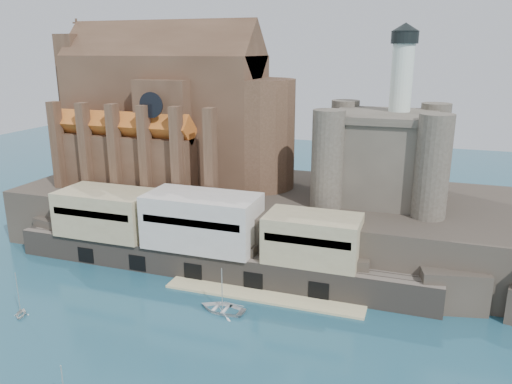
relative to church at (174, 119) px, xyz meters
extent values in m
plane|color=navy|center=(24.13, -41.85, -22.13)|extent=(300.00, 300.00, 0.00)
cube|color=#2B2620|center=(24.13, -1.85, -17.13)|extent=(100.00, 34.00, 10.00)
cube|color=#2B2620|center=(-13.87, -18.35, -19.13)|extent=(9.00, 5.00, 6.00)
cube|color=#2B2620|center=(2.13, -18.35, -19.13)|extent=(9.00, 5.00, 6.00)
cube|color=#2B2620|center=(19.13, -18.35, -19.13)|extent=(9.00, 5.00, 6.00)
cube|color=#2B2620|center=(36.13, -18.35, -19.13)|extent=(9.00, 5.00, 6.00)
cube|color=#2B2620|center=(52.13, -18.35, -19.13)|extent=(9.00, 5.00, 6.00)
cube|color=#5F564C|center=(16.13, -19.35, -19.88)|extent=(70.00, 6.00, 4.50)
cube|color=#D1C38B|center=(26.13, -23.85, -21.98)|extent=(30.00, 4.00, 0.40)
cube|color=black|center=(-5.87, -22.25, -20.53)|extent=(3.00, 0.40, 2.60)
cube|color=black|center=(4.13, -22.25, -20.53)|extent=(3.00, 0.40, 2.60)
cube|color=black|center=(14.13, -22.25, -20.53)|extent=(3.00, 0.40, 2.60)
cube|color=black|center=(24.13, -22.25, -20.53)|extent=(3.00, 0.40, 2.60)
cube|color=black|center=(34.13, -22.25, -20.53)|extent=(3.00, 0.40, 2.60)
cube|color=tan|center=(-3.87, -18.35, -13.88)|extent=(16.00, 9.00, 7.50)
cube|color=beige|center=(14.13, -18.35, -13.38)|extent=(18.00, 9.00, 8.50)
cube|color=tan|center=(32.13, -18.35, -14.13)|extent=(14.00, 8.00, 7.00)
cube|color=#473021|center=(-1.87, 0.15, -0.13)|extent=(38.00, 14.00, 24.00)
cube|color=#473021|center=(-1.87, 0.15, 11.87)|extent=(38.00, 13.01, 13.01)
cylinder|color=#473021|center=(17.13, 0.15, -2.13)|extent=(14.00, 14.00, 20.00)
cube|color=#473021|center=(2.13, 0.15, -2.13)|extent=(10.00, 20.00, 20.00)
cube|color=#473021|center=(-5.87, -9.35, -7.13)|extent=(28.00, 5.00, 10.00)
cube|color=#473021|center=(-5.87, 9.65, -7.13)|extent=(28.00, 5.00, 10.00)
cube|color=#B55A1F|center=(-5.87, -9.35, -0.53)|extent=(28.00, 5.66, 5.66)
cube|color=#B55A1F|center=(-5.87, 9.65, -0.53)|extent=(28.00, 5.66, 5.66)
cube|color=#473021|center=(-20.87, 0.15, 1.87)|extent=(4.00, 10.00, 28.00)
cylinder|color=black|center=(2.13, -11.90, 3.87)|extent=(4.40, 0.30, 4.40)
cube|color=#473021|center=(-17.87, -12.35, -4.13)|extent=(1.60, 2.20, 16.00)
cube|color=#473021|center=(-11.67, -12.35, -4.13)|extent=(1.60, 2.20, 16.00)
cube|color=#473021|center=(-5.47, -12.35, -4.13)|extent=(1.60, 2.20, 16.00)
cube|color=#473021|center=(0.73, -12.35, -4.13)|extent=(1.60, 2.20, 16.00)
cube|color=#473021|center=(6.93, -12.35, -4.13)|extent=(1.60, 2.20, 16.00)
cube|color=#473021|center=(13.13, -12.35, -4.13)|extent=(1.60, 2.20, 16.00)
cube|color=#4B453B|center=(40.13, -0.85, -5.13)|extent=(16.00, 16.00, 14.00)
cube|color=#4B453B|center=(40.13, -0.85, 2.27)|extent=(17.00, 17.00, 1.20)
cylinder|color=#4B453B|center=(32.13, -8.85, -4.13)|extent=(5.20, 5.20, 16.00)
cylinder|color=#4B453B|center=(48.13, -8.85, -4.13)|extent=(5.20, 5.20, 16.00)
cylinder|color=#4B453B|center=(32.13, 7.15, -4.13)|extent=(5.20, 5.20, 16.00)
cylinder|color=#4B453B|center=(48.13, 7.15, -4.13)|extent=(5.20, 5.20, 16.00)
cylinder|color=silver|center=(42.13, 1.15, 7.87)|extent=(3.60, 3.60, 12.00)
cylinder|color=black|center=(42.13, 1.15, 14.87)|extent=(4.40, 4.40, 2.00)
cone|color=black|center=(42.13, 1.15, 16.47)|extent=(4.60, 4.60, 1.40)
imported|color=silver|center=(-3.46, -39.73, -22.13)|extent=(2.82, 2.40, 2.80)
imported|color=silver|center=(22.07, -29.48, -22.13)|extent=(1.70, 4.80, 6.60)
camera|label=1|loc=(46.71, -86.93, 12.88)|focal=35.00mm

